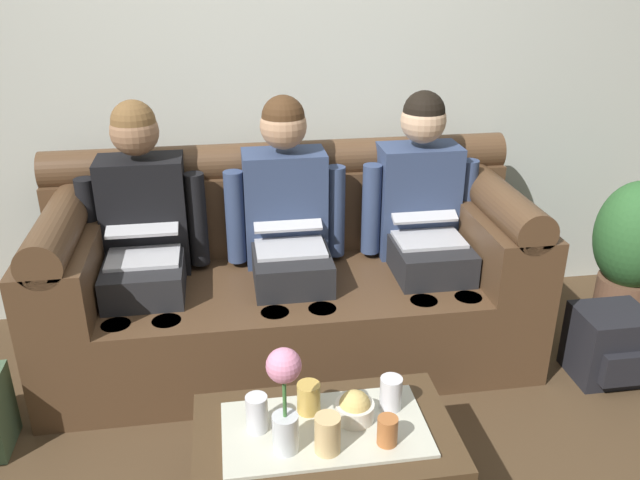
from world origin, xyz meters
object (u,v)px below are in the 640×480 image
(snack_bowl, at_px, (355,408))
(cup_far_center, at_px, (328,434))
(cup_far_right, at_px, (387,431))
(flower_vase, at_px, (284,395))
(coffee_table, at_px, (325,442))
(couch, at_px, (289,278))
(person_middle, at_px, (288,223))
(potted_plant, at_px, (633,248))
(person_right, at_px, (423,215))
(person_left, at_px, (143,231))
(cup_near_left, at_px, (309,398))
(backpack_right, at_px, (609,345))
(cup_near_right, at_px, (391,393))
(cup_far_left, at_px, (257,413))

(snack_bowl, height_order, cup_far_center, cup_far_center)
(cup_far_right, bearing_deg, flower_vase, 176.38)
(coffee_table, relative_size, cup_far_center, 6.71)
(couch, distance_m, flower_vase, 1.19)
(person_middle, bearing_deg, potted_plant, -1.62)
(cup_far_center, height_order, cup_far_right, cup_far_center)
(couch, height_order, cup_far_right, couch)
(cup_far_center, bearing_deg, person_right, 61.04)
(person_left, bearing_deg, cup_near_left, -58.42)
(coffee_table, distance_m, backpack_right, 1.53)
(flower_vase, bearing_deg, person_middle, 83.26)
(cup_near_left, height_order, backpack_right, cup_near_left)
(person_middle, relative_size, cup_far_center, 9.58)
(person_right, bearing_deg, coffee_table, -120.91)
(cup_near_right, xyz_separation_m, cup_far_center, (-0.25, -0.17, 0.00))
(person_middle, height_order, cup_far_right, person_middle)
(person_left, xyz_separation_m, flower_vase, (0.51, -1.15, -0.07))
(person_middle, relative_size, cup_near_right, 10.37)
(cup_near_left, xyz_separation_m, cup_near_right, (0.28, -0.02, 0.01))
(person_left, bearing_deg, backpack_right, -13.00)
(coffee_table, distance_m, flower_vase, 0.31)
(cup_near_left, bearing_deg, person_left, 121.58)
(flower_vase, height_order, cup_far_left, flower_vase)
(person_left, bearing_deg, person_middle, 0.03)
(snack_bowl, height_order, cup_far_left, cup_far_left)
(person_left, distance_m, potted_plant, 2.39)
(person_left, xyz_separation_m, potted_plant, (2.38, -0.05, -0.23))
(person_right, height_order, potted_plant, person_right)
(person_left, xyz_separation_m, person_right, (1.29, 0.00, -0.00))
(flower_vase, distance_m, cup_far_center, 0.19)
(person_middle, distance_m, potted_plant, 1.75)
(cup_far_left, height_order, potted_plant, potted_plant)
(person_left, height_order, cup_near_right, person_left)
(cup_far_right, bearing_deg, person_middle, 98.82)
(couch, relative_size, backpack_right, 6.68)
(cup_far_center, bearing_deg, person_left, 118.30)
(backpack_right, distance_m, potted_plant, 0.60)
(couch, bearing_deg, person_middle, -90.00)
(person_middle, xyz_separation_m, coffee_table, (0.00, -1.07, -0.34))
(coffee_table, bearing_deg, couch, 90.00)
(couch, relative_size, cup_far_right, 23.10)
(couch, bearing_deg, coffee_table, -90.00)
(snack_bowl, height_order, cup_near_right, cup_near_right)
(couch, distance_m, cup_near_left, 0.99)
(person_middle, height_order, person_right, same)
(person_right, height_order, cup_far_right, person_right)
(couch, distance_m, cup_far_center, 1.18)
(person_right, height_order, cup_near_left, person_right)
(cup_near_left, height_order, cup_far_center, cup_far_center)
(person_middle, relative_size, cup_near_left, 11.38)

